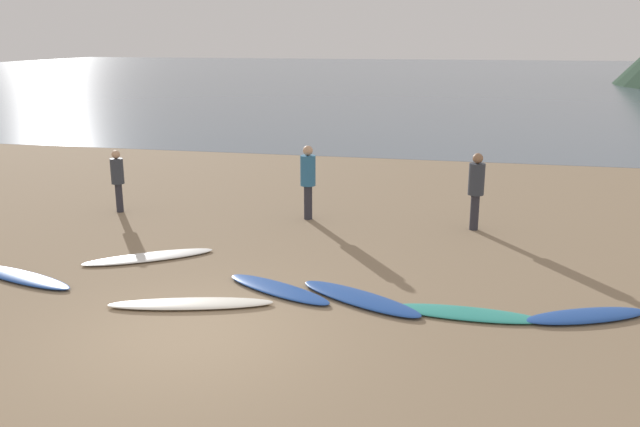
# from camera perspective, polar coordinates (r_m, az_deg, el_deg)

# --- Properties ---
(ground_plane) EXTENTS (120.00, 120.00, 0.20)m
(ground_plane) POSITION_cam_1_polar(r_m,az_deg,el_deg) (19.17, 0.73, 1.99)
(ground_plane) COLOR #8C7559
(ground_plane) RESTS_ON ground
(ocean_water) EXTENTS (140.00, 100.00, 0.01)m
(ocean_water) POSITION_cam_1_polar(r_m,az_deg,el_deg) (73.41, 9.53, 11.54)
(ocean_water) COLOR slate
(ocean_water) RESTS_ON ground
(surfboard_0) EXTENTS (2.53, 1.21, 0.08)m
(surfboard_0) POSITION_cam_1_polar(r_m,az_deg,el_deg) (13.12, -24.26, -4.96)
(surfboard_0) COLOR #1E479E
(surfboard_0) RESTS_ON ground
(surfboard_1) EXTENTS (2.41, 1.87, 0.07)m
(surfboard_1) POSITION_cam_1_polar(r_m,az_deg,el_deg) (13.45, -14.45, -3.62)
(surfboard_1) COLOR white
(surfboard_1) RESTS_ON ground
(surfboard_2) EXTENTS (2.70, 1.16, 0.09)m
(surfboard_2) POSITION_cam_1_polar(r_m,az_deg,el_deg) (11.02, -11.02, -7.59)
(surfboard_2) COLOR silver
(surfboard_2) RESTS_ON ground
(surfboard_3) EXTENTS (2.20, 1.44, 0.09)m
(surfboard_3) POSITION_cam_1_polar(r_m,az_deg,el_deg) (11.43, -3.60, -6.47)
(surfboard_3) COLOR #1E479E
(surfboard_3) RESTS_ON ground
(surfboard_4) EXTENTS (2.36, 1.64, 0.10)m
(surfboard_4) POSITION_cam_1_polar(r_m,az_deg,el_deg) (11.03, 3.43, -7.26)
(surfboard_4) COLOR #1E479E
(surfboard_4) RESTS_ON ground
(surfboard_5) EXTENTS (2.36, 0.63, 0.07)m
(surfboard_5) POSITION_cam_1_polar(r_m,az_deg,el_deg) (10.73, 12.37, -8.36)
(surfboard_5) COLOR teal
(surfboard_5) RESTS_ON ground
(surfboard_6) EXTENTS (2.07, 1.31, 0.09)m
(surfboard_6) POSITION_cam_1_polar(r_m,az_deg,el_deg) (11.16, 21.84, -8.13)
(surfboard_6) COLOR #1E479E
(surfboard_6) RESTS_ON ground
(person_0) EXTENTS (0.36, 0.36, 1.76)m
(person_0) POSITION_cam_1_polar(r_m,az_deg,el_deg) (15.57, -1.04, 3.21)
(person_0) COLOR #2D2D38
(person_0) RESTS_ON ground
(person_1) EXTENTS (0.31, 0.31, 1.54)m
(person_1) POSITION_cam_1_polar(r_m,az_deg,el_deg) (16.98, -16.96, 3.10)
(person_1) COLOR #2D2D38
(person_1) RESTS_ON ground
(person_2) EXTENTS (0.35, 0.35, 1.74)m
(person_2) POSITION_cam_1_polar(r_m,az_deg,el_deg) (15.10, 13.24, 2.39)
(person_2) COLOR #2D2D38
(person_2) RESTS_ON ground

